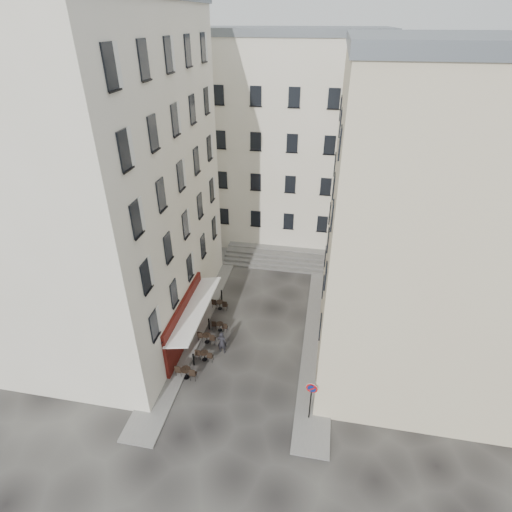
% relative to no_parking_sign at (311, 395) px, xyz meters
% --- Properties ---
extents(ground, '(90.00, 90.00, 0.00)m').
position_rel_no_parking_sign_xyz_m(ground, '(-4.29, 3.68, -1.96)').
color(ground, black).
rests_on(ground, ground).
extents(sidewalk_left, '(2.00, 22.00, 0.12)m').
position_rel_no_parking_sign_xyz_m(sidewalk_left, '(-8.79, 7.68, -1.90)').
color(sidewalk_left, slate).
rests_on(sidewalk_left, ground).
extents(sidewalk_right, '(2.00, 18.00, 0.12)m').
position_rel_no_parking_sign_xyz_m(sidewalk_right, '(0.21, 6.68, -1.90)').
color(sidewalk_right, slate).
rests_on(sidewalk_right, ground).
extents(building_left, '(12.20, 16.20, 20.60)m').
position_rel_no_parking_sign_xyz_m(building_left, '(-14.79, 6.68, 8.35)').
color(building_left, beige).
rests_on(building_left, ground).
extents(building_right, '(12.20, 14.20, 18.60)m').
position_rel_no_parking_sign_xyz_m(building_right, '(6.21, 7.18, 7.35)').
color(building_right, beige).
rests_on(building_right, ground).
extents(building_back, '(18.20, 10.20, 18.60)m').
position_rel_no_parking_sign_xyz_m(building_back, '(-5.29, 22.68, 7.35)').
color(building_back, beige).
rests_on(building_back, ground).
extents(cafe_storefront, '(1.74, 7.30, 3.50)m').
position_rel_no_parking_sign_xyz_m(cafe_storefront, '(-8.61, 4.68, -0.08)').
color(cafe_storefront, '#430D09').
rests_on(cafe_storefront, ground).
extents(stone_steps, '(9.00, 3.15, 0.80)m').
position_rel_no_parking_sign_xyz_m(stone_steps, '(-4.29, 16.26, -1.56)').
color(stone_steps, '#5B5956').
rests_on(stone_steps, ground).
extents(bollard_near, '(0.12, 0.12, 0.98)m').
position_rel_no_parking_sign_xyz_m(bollard_near, '(-7.54, 2.68, -1.43)').
color(bollard_near, black).
rests_on(bollard_near, ground).
extents(bollard_mid, '(0.12, 0.12, 0.98)m').
position_rel_no_parking_sign_xyz_m(bollard_mid, '(-7.54, 6.18, -1.43)').
color(bollard_mid, black).
rests_on(bollard_mid, ground).
extents(bollard_far, '(0.12, 0.12, 0.98)m').
position_rel_no_parking_sign_xyz_m(bollard_far, '(-7.54, 9.68, -1.43)').
color(bollard_far, black).
rests_on(bollard_far, ground).
extents(no_parking_sign, '(0.63, 0.16, 2.77)m').
position_rel_no_parking_sign_xyz_m(no_parking_sign, '(0.00, 0.00, 0.00)').
color(no_parking_sign, black).
rests_on(no_parking_sign, ground).
extents(bistro_table_a, '(1.34, 0.63, 0.94)m').
position_rel_no_parking_sign_xyz_m(bistro_table_a, '(-7.66, 1.60, -1.48)').
color(bistro_table_a, black).
rests_on(bistro_table_a, ground).
extents(bistro_table_b, '(1.18, 0.56, 0.83)m').
position_rel_no_parking_sign_xyz_m(bistro_table_b, '(-6.99, 3.25, -1.53)').
color(bistro_table_b, black).
rests_on(bistro_table_b, ground).
extents(bistro_table_c, '(1.24, 0.58, 0.87)m').
position_rel_no_parking_sign_xyz_m(bistro_table_c, '(-7.30, 4.86, -1.51)').
color(bistro_table_c, black).
rests_on(bistro_table_c, ground).
extents(bistro_table_d, '(1.14, 0.53, 0.80)m').
position_rel_no_parking_sign_xyz_m(bistro_table_d, '(-6.75, 6.20, -1.55)').
color(bistro_table_d, black).
rests_on(bistro_table_d, ground).
extents(bistro_table_e, '(1.22, 0.57, 0.86)m').
position_rel_no_parking_sign_xyz_m(bistro_table_e, '(-7.39, 8.59, -1.52)').
color(bistro_table_e, black).
rests_on(bistro_table_e, ground).
extents(pedestrian, '(0.64, 0.43, 1.72)m').
position_rel_no_parking_sign_xyz_m(pedestrian, '(-6.04, 4.14, -1.10)').
color(pedestrian, black).
rests_on(pedestrian, ground).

